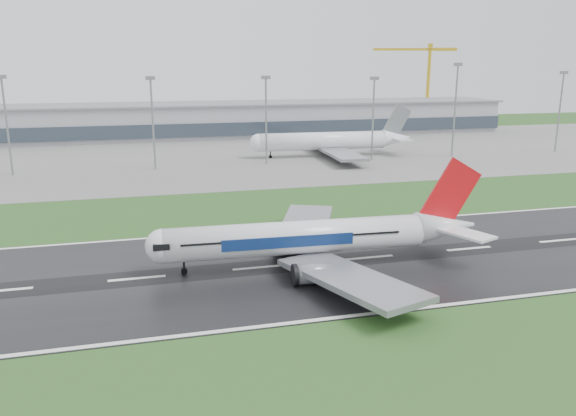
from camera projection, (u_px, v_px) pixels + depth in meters
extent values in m
plane|color=#21491A|center=(469.00, 249.00, 104.94)|extent=(520.00, 520.00, 0.00)
cube|color=black|center=(469.00, 249.00, 104.93)|extent=(400.00, 45.00, 0.10)
cube|color=slate|center=(294.00, 152.00, 222.15)|extent=(400.00, 130.00, 0.08)
cube|color=gray|center=(262.00, 119.00, 276.58)|extent=(240.00, 36.00, 15.00)
cylinder|color=gray|center=(7.00, 128.00, 171.29)|extent=(0.64, 0.64, 29.36)
cylinder|color=gray|center=(153.00, 125.00, 181.96)|extent=(0.64, 0.64, 28.74)
cylinder|color=gray|center=(266.00, 123.00, 191.13)|extent=(0.64, 0.64, 28.74)
cylinder|color=gray|center=(373.00, 120.00, 200.75)|extent=(0.64, 0.64, 28.25)
cylinder|color=gray|center=(455.00, 112.00, 208.11)|extent=(0.64, 0.64, 32.96)
cylinder|color=gray|center=(559.00, 113.00, 219.68)|extent=(0.64, 0.64, 29.96)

